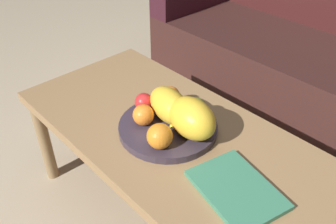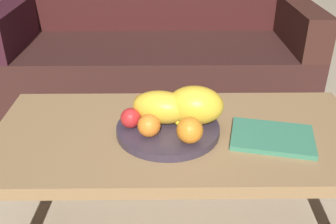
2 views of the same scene
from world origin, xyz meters
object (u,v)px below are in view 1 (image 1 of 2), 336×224
(apple_left, at_px, (144,102))
(magazine, at_px, (236,189))
(coffee_table, at_px, (177,146))
(orange_front, at_px, (160,136))
(fruit_bowl, at_px, (168,127))
(melon_smaller_beside, at_px, (192,118))
(apple_front, at_px, (196,108))
(couch, at_px, (311,58))
(orange_back, at_px, (143,115))
(melon_large_front, at_px, (170,105))
(orange_left, at_px, (170,96))
(banana_bunch, at_px, (187,112))

(apple_left, bearing_deg, magazine, -5.20)
(coffee_table, distance_m, orange_front, 0.15)
(fruit_bowl, bearing_deg, melon_smaller_beside, 13.80)
(melon_smaller_beside, distance_m, apple_front, 0.10)
(couch, height_order, apple_front, couch)
(couch, distance_m, melon_smaller_beside, 1.11)
(apple_left, bearing_deg, orange_back, -40.96)
(fruit_bowl, height_order, orange_back, orange_back)
(fruit_bowl, bearing_deg, apple_front, 72.67)
(couch, xyz_separation_m, magazine, (0.38, -1.14, 0.15))
(couch, relative_size, melon_large_front, 9.08)
(orange_front, relative_size, orange_left, 1.17)
(orange_left, distance_m, apple_left, 0.10)
(coffee_table, distance_m, melon_smaller_beside, 0.15)
(fruit_bowl, bearing_deg, banana_bunch, 69.71)
(orange_left, bearing_deg, coffee_table, -34.12)
(fruit_bowl, relative_size, magazine, 1.31)
(coffee_table, height_order, orange_back, orange_back)
(orange_front, height_order, apple_front, orange_front)
(coffee_table, xyz_separation_m, apple_front, (-0.01, 0.09, 0.11))
(orange_back, bearing_deg, melon_smaller_beside, 28.31)
(orange_front, bearing_deg, fruit_bowl, 124.15)
(couch, height_order, melon_large_front, couch)
(fruit_bowl, relative_size, banana_bunch, 1.95)
(melon_large_front, bearing_deg, orange_back, -114.47)
(banana_bunch, bearing_deg, coffee_table, -77.08)
(fruit_bowl, height_order, magazine, fruit_bowl)
(coffee_table, distance_m, banana_bunch, 0.12)
(couch, xyz_separation_m, banana_bunch, (0.08, -1.03, 0.20))
(melon_large_front, relative_size, orange_back, 2.67)
(melon_large_front, bearing_deg, coffee_table, -18.42)
(coffee_table, relative_size, orange_left, 17.58)
(coffee_table, bearing_deg, melon_large_front, 161.58)
(orange_front, xyz_separation_m, apple_front, (-0.03, 0.19, -0.00))
(melon_large_front, relative_size, apple_front, 2.68)
(melon_smaller_beside, height_order, orange_left, melon_smaller_beside)
(melon_smaller_beside, height_order, orange_front, melon_smaller_beside)
(fruit_bowl, xyz_separation_m, magazine, (0.32, -0.04, -0.00))
(melon_large_front, xyz_separation_m, orange_left, (-0.06, 0.06, -0.02))
(banana_bunch, bearing_deg, melon_smaller_beside, -34.34)
(melon_large_front, height_order, apple_front, melon_large_front)
(couch, bearing_deg, orange_back, -90.19)
(coffee_table, xyz_separation_m, apple_left, (-0.15, -0.01, 0.11))
(couch, xyz_separation_m, melon_smaller_beside, (0.14, -1.07, 0.23))
(apple_front, bearing_deg, apple_left, -145.07)
(orange_left, relative_size, apple_left, 1.07)
(magazine, bearing_deg, orange_left, 174.89)
(melon_smaller_beside, bearing_deg, fruit_bowl, -166.20)
(magazine, bearing_deg, orange_back, -165.41)
(apple_front, bearing_deg, coffee_table, -86.42)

